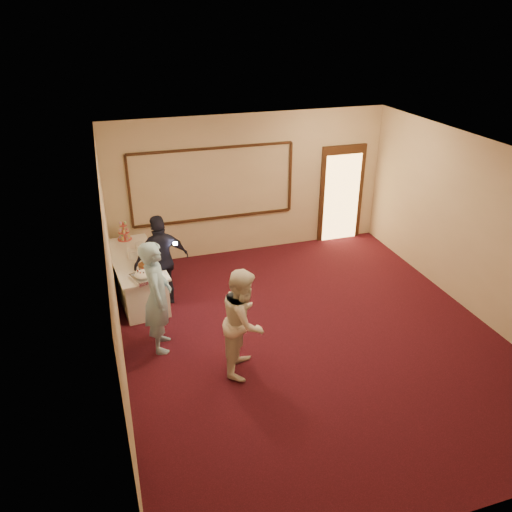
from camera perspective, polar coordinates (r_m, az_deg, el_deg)
The scene contains 14 objects.
floor at distance 8.41m, azimuth 6.34°, elevation -9.01°, with size 7.00×7.00×0.00m, color black.
room_walls at distance 7.43m, azimuth 7.11°, elevation 3.84°, with size 6.04×7.04×3.02m.
wall_molding at distance 10.44m, azimuth -4.91°, elevation 8.16°, with size 3.45×0.04×1.55m.
doorway at distance 11.55m, azimuth 9.72°, elevation 6.97°, with size 1.05×0.07×2.20m.
buffet_table at distance 9.54m, azimuth -13.43°, elevation -2.29°, with size 1.03×2.18×0.77m.
pavlova_tray at distance 8.57m, azimuth -12.81°, elevation -2.21°, with size 0.44×0.50×0.17m.
cupcake_stand at distance 10.12m, azimuth -14.85°, elevation 2.60°, with size 0.28×0.28×0.41m.
plate_stack_a at distance 9.35m, azimuth -13.93°, elevation 0.24°, with size 0.19×0.19×0.16m.
plate_stack_b at distance 9.62m, azimuth -13.14°, elevation 1.06°, with size 0.17×0.17×0.15m.
tart at distance 9.00m, azimuth -12.62°, elevation -1.06°, with size 0.25×0.25×0.05m.
man at distance 7.76m, azimuth -11.20°, elevation -4.59°, with size 0.67×0.44×1.84m, color #90BEDE.
woman at distance 7.23m, azimuth -1.40°, elevation -7.43°, with size 0.80×0.63×1.65m, color white.
guest at distance 8.96m, azimuth -10.72°, elevation -0.57°, with size 1.00×0.42×1.71m, color black.
camera_flash at distance 8.67m, azimuth -9.22°, elevation 1.42°, with size 0.07×0.04×0.05m, color white.
Camera 1 is at (-2.91, -6.22, 4.85)m, focal length 35.00 mm.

